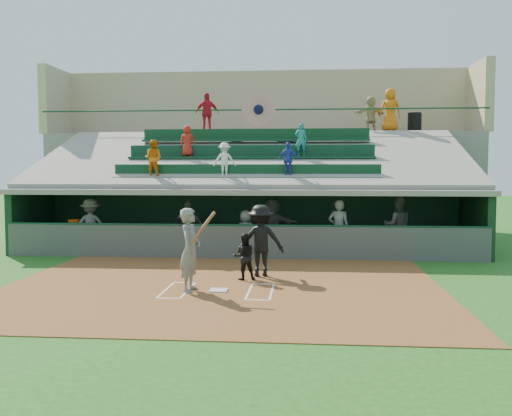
# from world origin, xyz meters

# --- Properties ---
(ground) EXTENTS (100.00, 100.00, 0.00)m
(ground) POSITION_xyz_m (0.00, 0.00, 0.00)
(ground) COLOR #1F5618
(ground) RESTS_ON ground
(dirt_slab) EXTENTS (11.00, 9.00, 0.02)m
(dirt_slab) POSITION_xyz_m (0.00, 0.50, 0.01)
(dirt_slab) COLOR brown
(dirt_slab) RESTS_ON ground
(home_plate) EXTENTS (0.43, 0.43, 0.03)m
(home_plate) POSITION_xyz_m (0.00, 0.00, 0.04)
(home_plate) COLOR silver
(home_plate) RESTS_ON dirt_slab
(batters_box_chalk) EXTENTS (2.65, 1.85, 0.01)m
(batters_box_chalk) POSITION_xyz_m (0.00, 0.00, 0.02)
(batters_box_chalk) COLOR white
(batters_box_chalk) RESTS_ON dirt_slab
(dugout_floor) EXTENTS (16.00, 3.50, 0.04)m
(dugout_floor) POSITION_xyz_m (0.00, 6.75, 0.02)
(dugout_floor) COLOR gray
(dugout_floor) RESTS_ON ground
(concourse_slab) EXTENTS (20.00, 3.00, 4.60)m
(concourse_slab) POSITION_xyz_m (0.00, 13.50, 2.30)
(concourse_slab) COLOR gray
(concourse_slab) RESTS_ON ground
(grandstand) EXTENTS (20.40, 10.40, 7.80)m
(grandstand) POSITION_xyz_m (-0.01, 10.52, 2.26)
(grandstand) COLOR #4C514C
(grandstand) RESTS_ON ground
(batter_at_plate) EXTENTS (0.90, 0.81, 2.02)m
(batter_at_plate) POSITION_xyz_m (-0.67, -0.07, 1.03)
(batter_at_plate) COLOR #5B5E58
(batter_at_plate) RESTS_ON dirt_slab
(catcher) EXTENTS (0.70, 0.61, 1.24)m
(catcher) POSITION_xyz_m (0.48, 1.44, 0.64)
(catcher) COLOR black
(catcher) RESTS_ON dirt_slab
(home_umpire) EXTENTS (1.37, 0.92, 1.97)m
(home_umpire) POSITION_xyz_m (0.88, 2.02, 1.01)
(home_umpire) COLOR black
(home_umpire) RESTS_ON dirt_slab
(dugout_bench) EXTENTS (13.19, 1.86, 0.40)m
(dugout_bench) POSITION_xyz_m (0.22, 8.03, 0.24)
(dugout_bench) COLOR brown
(dugout_bench) RESTS_ON dugout_floor
(white_table) EXTENTS (0.88, 0.70, 0.72)m
(white_table) POSITION_xyz_m (-6.05, 5.88, 0.40)
(white_table) COLOR silver
(white_table) RESTS_ON dugout_floor
(water_cooler) EXTENTS (0.44, 0.44, 0.44)m
(water_cooler) POSITION_xyz_m (-6.06, 5.91, 0.98)
(water_cooler) COLOR #CE4E0C
(water_cooler) RESTS_ON white_table
(dugout_player_a) EXTENTS (1.36, 1.03, 1.87)m
(dugout_player_a) POSITION_xyz_m (-5.48, 5.96, 0.98)
(dugout_player_a) COLOR #60635D
(dugout_player_a) RESTS_ON dugout_floor
(dugout_player_b) EXTENTS (1.11, 0.57, 1.81)m
(dugout_player_b) POSITION_xyz_m (-2.06, 6.44, 0.95)
(dugout_player_b) COLOR #5E615B
(dugout_player_b) RESTS_ON dugout_floor
(dugout_player_c) EXTENTS (0.87, 0.69, 1.55)m
(dugout_player_c) POSITION_xyz_m (0.10, 5.47, 0.81)
(dugout_player_c) COLOR #51544F
(dugout_player_c) RESTS_ON dugout_floor
(dugout_player_d) EXTENTS (1.82, 0.83, 1.89)m
(dugout_player_d) POSITION_xyz_m (0.93, 6.80, 0.98)
(dugout_player_d) COLOR #555853
(dugout_player_d) RESTS_ON dugout_floor
(dugout_player_e) EXTENTS (0.74, 0.53, 1.91)m
(dugout_player_e) POSITION_xyz_m (3.21, 5.51, 1.00)
(dugout_player_e) COLOR #5F615C
(dugout_player_e) RESTS_ON dugout_floor
(dugout_player_f) EXTENTS (0.96, 0.75, 1.97)m
(dugout_player_f) POSITION_xyz_m (5.28, 6.40, 1.03)
(dugout_player_f) COLOR #555752
(dugout_player_f) RESTS_ON dugout_floor
(trash_bin) EXTENTS (0.62, 0.62, 0.93)m
(trash_bin) POSITION_xyz_m (7.07, 13.26, 5.06)
(trash_bin) COLOR black
(trash_bin) RESTS_ON concourse_slab
(concourse_staff_a) EXTENTS (1.11, 0.63, 1.78)m
(concourse_staff_a) POSITION_xyz_m (-2.32, 12.04, 5.49)
(concourse_staff_a) COLOR red
(concourse_staff_a) RESTS_ON concourse_slab
(concourse_staff_b) EXTENTS (0.96, 0.64, 1.92)m
(concourse_staff_b) POSITION_xyz_m (5.82, 12.31, 5.56)
(concourse_staff_b) COLOR orange
(concourse_staff_b) RESTS_ON concourse_slab
(concourse_staff_c) EXTENTS (1.56, 1.04, 1.61)m
(concourse_staff_c) POSITION_xyz_m (4.99, 12.48, 5.41)
(concourse_staff_c) COLOR tan
(concourse_staff_c) RESTS_ON concourse_slab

